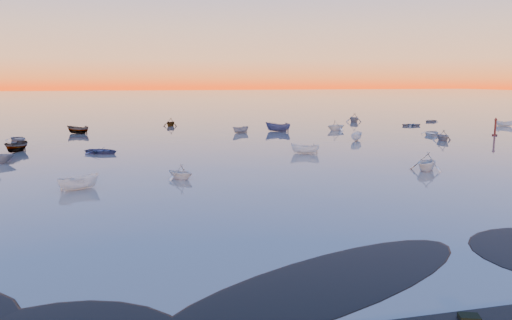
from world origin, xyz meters
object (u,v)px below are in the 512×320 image
object	(u,v)px
boat_near_left	(102,153)
channel_marker	(495,128)
boat_near_center	(79,189)
boat_near_right	(443,140)

from	to	relation	value
boat_near_left	channel_marker	distance (m)	61.28
boat_near_left	channel_marker	world-z (taller)	channel_marker
channel_marker	boat_near_center	bearing A→B (deg)	-157.11
boat_near_left	boat_near_center	xyz separation A→B (m)	(-0.72, -20.73, 0.00)
boat_near_right	boat_near_center	bearing A→B (deg)	28.75
boat_near_left	channel_marker	bearing A→B (deg)	-54.48
boat_near_left	boat_near_right	world-z (taller)	boat_near_right
boat_near_center	boat_near_right	world-z (taller)	boat_near_right
boat_near_right	channel_marker	size ratio (longest dim) A/B	1.14
boat_near_center	boat_near_right	distance (m)	54.33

